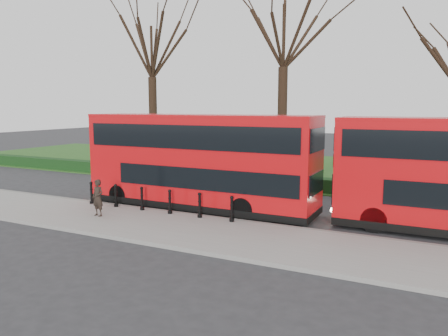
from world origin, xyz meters
The scene contains 12 objects.
ground centered at (0.00, 0.00, 0.00)m, with size 120.00×120.00×0.00m, color #28282B.
pavement centered at (0.00, -3.00, 0.07)m, with size 60.00×4.00×0.15m, color gray.
kerb centered at (0.00, -1.00, 0.07)m, with size 60.00×0.25×0.16m, color slate.
grass_verge centered at (0.00, 15.00, 0.03)m, with size 60.00×18.00×0.06m, color #234E1A.
hedge centered at (0.00, 6.80, 0.40)m, with size 60.00×0.90×0.80m, color black.
yellow_line_outer centered at (0.00, -0.70, 0.01)m, with size 60.00×0.10×0.01m, color yellow.
yellow_line_inner centered at (0.00, -0.50, 0.01)m, with size 60.00×0.10×0.01m, color yellow.
tree_left centered at (-8.00, 10.00, 9.01)m, with size 7.93×7.93×12.39m.
tree_mid centered at (2.00, 10.00, 9.46)m, with size 8.32×8.32×13.01m.
bollard_row centered at (0.16, -1.35, 0.65)m, with size 7.51×0.15×1.00m.
bus_lead centered at (1.27, 0.56, 2.19)m, with size 10.92×2.51×4.34m.
pedestrian centered at (-1.58, -3.03, 0.92)m, with size 0.56×0.37×1.55m, color black.
Camera 1 is at (11.12, -16.70, 4.74)m, focal length 35.00 mm.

